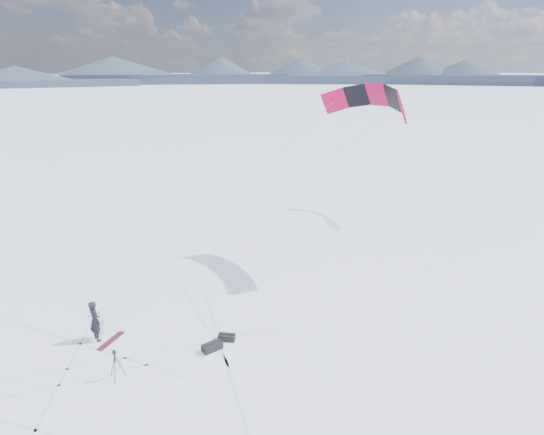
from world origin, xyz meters
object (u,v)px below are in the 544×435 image
tripod (115,361)px  gear_bag_a (212,347)px  snowkiter (98,339)px  gear_bag_b (227,337)px  snowboard (111,341)px

tripod → gear_bag_a: tripod is taller
gear_bag_a → snowkiter: bearing=134.3°
snowkiter → gear_bag_b: snowkiter is taller
snowkiter → gear_bag_a: size_ratio=2.08×
gear_bag_b → tripod: bearing=-137.7°
snowkiter → gear_bag_a: 5.25m
snowboard → gear_bag_a: bearing=-77.6°
snowkiter → gear_bag_b: bearing=-132.8°
tripod → gear_bag_a: size_ratio=1.39×
snowboard → gear_bag_b: gear_bag_b is taller
tripod → gear_bag_a: (3.92, -0.06, -0.64)m
gear_bag_a → gear_bag_b: gear_bag_a is taller
snowboard → snowkiter: bearing=98.5°
snowkiter → gear_bag_b: (4.98, -2.85, 0.15)m
tripod → gear_bag_b: (4.77, 0.32, -0.67)m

